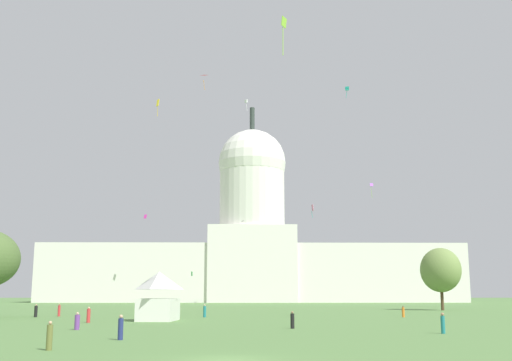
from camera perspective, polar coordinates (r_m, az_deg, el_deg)
ground_plane at (r=31.42m, az=-2.73°, el=-16.24°), size 800.00×800.00×0.00m
capitol_building at (r=221.83m, az=-0.37°, el=-6.29°), size 147.22×25.15×71.21m
event_tent at (r=75.34m, az=-8.99°, el=-10.49°), size 4.75×7.00×5.72m
tree_east_near at (r=124.22m, az=16.69°, el=-7.93°), size 10.43×10.45×11.76m
person_teal_aisle_center at (r=85.49m, az=-4.77°, el=-11.96°), size 0.44×0.44×1.70m
person_navy_mid_center at (r=45.32m, az=-12.40°, el=-13.18°), size 0.51×0.51×1.73m
person_purple_near_tree_east at (r=58.59m, az=-16.20°, el=-12.44°), size 0.53×0.53×1.54m
person_red_near_tent at (r=72.00m, az=-15.22°, el=-11.94°), size 0.57×0.57×1.73m
person_black_front_right at (r=58.42m, az=3.38°, el=-12.79°), size 0.45×0.45×1.58m
person_olive_edge_east at (r=38.31m, az=-18.54°, el=-13.53°), size 0.38×0.38×1.65m
person_black_back_right at (r=90.47m, az=-19.67°, el=-11.31°), size 0.60×0.60×1.73m
person_teal_edge_west at (r=53.24m, az=16.88°, el=-12.55°), size 0.36×0.36×1.67m
person_red_near_tree_west at (r=92.61m, az=-17.73°, el=-11.36°), size 0.42×0.42×1.76m
person_purple_back_center at (r=87.84m, az=-7.29°, el=-11.89°), size 0.62×0.62×1.65m
person_orange_front_center at (r=87.36m, az=13.45°, el=-11.74°), size 0.45×0.45×1.52m
kite_magenta_mid at (r=200.08m, az=-10.19°, el=-3.29°), size 1.09×0.84×1.35m
kite_black_mid at (r=192.45m, az=-1.42°, el=-3.92°), size 1.24×1.60×0.20m
kite_pink_mid at (r=119.15m, az=5.25°, el=-2.59°), size 0.45×0.95×2.63m
kite_violet_mid at (r=173.52m, az=10.63°, el=-0.56°), size 0.97×0.35×4.23m
kite_green_low at (r=162.17m, az=-5.95°, el=-8.56°), size 0.36×0.66×1.18m
kite_white_high at (r=168.37m, az=-0.91°, el=7.32°), size 0.93×0.94×3.24m
kite_turquoise_high at (r=121.03m, az=8.41°, el=8.40°), size 0.78×0.82×2.35m
kite_lime_mid at (r=62.36m, az=2.58°, el=14.07°), size 0.62×0.94×3.96m
kite_yellow_mid at (r=101.70m, az=-9.06°, el=6.98°), size 0.50×0.70×2.91m
kite_red_high at (r=135.05m, az=-4.77°, el=9.45°), size 1.56×0.81×3.23m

